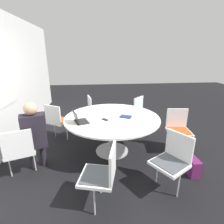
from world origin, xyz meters
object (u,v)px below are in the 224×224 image
(chair_0, at_px, (19,149))
(spiral_notebook, at_px, (126,117))
(chair_1, at_px, (102,172))
(chair_6, at_px, (58,119))
(chair_4, at_px, (142,111))
(chair_2, at_px, (173,158))
(laptop, at_px, (79,119))
(person_0, at_px, (34,132))
(cell_phone, at_px, (105,120))
(chair_3, at_px, (178,127))
(handbag, at_px, (191,165))
(chair_5, at_px, (95,109))

(chair_0, distance_m, spiral_notebook, 1.87)
(chair_1, bearing_deg, chair_6, 39.07)
(chair_4, bearing_deg, chair_6, -35.58)
(chair_2, relative_size, laptop, 2.43)
(laptop, bearing_deg, chair_6, 13.69)
(person_0, height_order, cell_phone, person_0)
(chair_3, bearing_deg, chair_4, -61.46)
(person_0, bearing_deg, chair_3, -11.32)
(laptop, bearing_deg, handbag, -127.29)
(chair_3, bearing_deg, chair_2, 66.54)
(chair_5, bearing_deg, cell_phone, -4.00)
(chair_1, xyz_separation_m, chair_5, (2.57, 0.07, 0.00))
(chair_3, relative_size, spiral_notebook, 3.30)
(chair_0, xyz_separation_m, handbag, (-0.20, -2.73, -0.36))
(chair_4, relative_size, laptop, 2.43)
(chair_3, height_order, chair_5, same)
(chair_0, bearing_deg, laptop, 3.95)
(chair_2, bearing_deg, spiral_notebook, -6.76)
(chair_4, xyz_separation_m, chair_5, (0.30, 1.20, 0.00))
(chair_4, height_order, chair_5, same)
(chair_2, relative_size, chair_6, 1.00)
(chair_0, height_order, handbag, chair_0)
(chair_5, height_order, handbag, chair_5)
(chair_6, relative_size, spiral_notebook, 3.30)
(chair_4, xyz_separation_m, cell_phone, (-1.11, 1.03, 0.24))
(chair_1, height_order, handbag, chair_1)
(chair_5, bearing_deg, spiral_notebook, 12.69)
(spiral_notebook, xyz_separation_m, cell_phone, (-0.10, 0.40, -0.01))
(chair_0, bearing_deg, spiral_notebook, -1.59)
(chair_1, distance_m, spiral_notebook, 1.38)
(spiral_notebook, bearing_deg, handbag, -128.35)
(chair_2, distance_m, spiral_notebook, 1.19)
(chair_6, xyz_separation_m, spiral_notebook, (-0.67, -1.42, 0.25))
(laptop, bearing_deg, chair_0, 93.95)
(handbag, bearing_deg, spiral_notebook, 51.65)
(person_0, relative_size, laptop, 3.44)
(chair_5, distance_m, cell_phone, 1.44)
(chair_5, relative_size, spiral_notebook, 3.30)
(chair_3, distance_m, handbag, 0.82)
(person_0, height_order, handbag, person_0)
(chair_6, xyz_separation_m, handbag, (-1.44, -2.39, -0.36))
(person_0, relative_size, handbag, 3.32)
(chair_5, xyz_separation_m, chair_6, (-0.64, 0.83, 0.00))
(chair_5, bearing_deg, chair_0, -43.34)
(chair_5, bearing_deg, laptop, -21.78)
(chair_1, height_order, chair_2, same)
(chair_0, bearing_deg, chair_6, 54.89)
(chair_4, distance_m, spiral_notebook, 1.22)
(chair_6, bearing_deg, laptop, -25.03)
(chair_2, distance_m, chair_4, 2.08)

